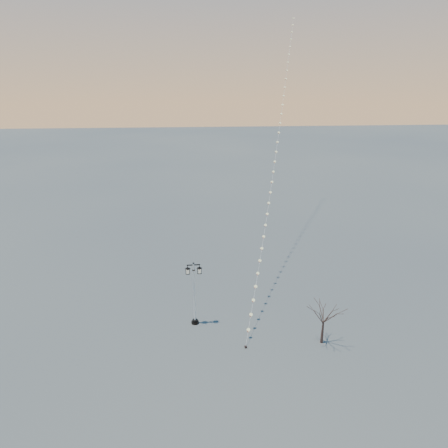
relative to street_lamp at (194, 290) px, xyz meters
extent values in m
plane|color=#4B4D4C|center=(1.32, -1.97, -3.10)|extent=(300.00, 300.00, 0.00)
cylinder|color=black|center=(0.00, 0.00, -3.01)|extent=(0.62, 0.62, 0.18)
cylinder|color=black|center=(0.00, 0.00, -2.85)|extent=(0.44, 0.44, 0.16)
cylinder|color=white|center=(0.00, 0.00, -0.15)|extent=(0.14, 0.14, 5.23)
cylinder|color=black|center=(0.00, 0.00, 1.85)|extent=(0.22, 0.22, 0.07)
cube|color=black|center=(0.00, 0.00, 2.29)|extent=(1.06, 0.09, 0.07)
sphere|color=black|center=(0.00, 0.00, 2.43)|extent=(0.16, 0.16, 0.16)
pyramid|color=black|center=(-0.47, -0.01, 2.13)|extent=(0.49, 0.49, 0.16)
cube|color=beige|center=(-0.47, -0.01, 1.78)|extent=(0.29, 0.29, 0.38)
cube|color=black|center=(-0.47, -0.01, 1.57)|extent=(0.33, 0.33, 0.04)
pyramid|color=black|center=(0.47, 0.01, 2.13)|extent=(0.49, 0.49, 0.16)
cube|color=beige|center=(0.47, 0.01, 1.78)|extent=(0.29, 0.29, 0.38)
cube|color=black|center=(0.47, 0.01, 1.57)|extent=(0.33, 0.33, 0.04)
cone|color=#36231E|center=(9.73, -3.42, -2.14)|extent=(0.23, 0.23, 1.92)
cylinder|color=black|center=(3.78, -3.58, -3.01)|extent=(0.18, 0.18, 0.18)
cylinder|color=black|center=(3.78, -3.58, -2.99)|extent=(0.03, 0.03, 0.23)
cone|color=red|center=(9.74, 15.94, 10.69)|extent=(0.07, 0.07, 0.25)
cylinder|color=white|center=(3.78, -3.58, -2.56)|extent=(0.01, 0.01, 0.72)
camera|label=1|loc=(0.00, -28.42, 16.05)|focal=31.78mm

